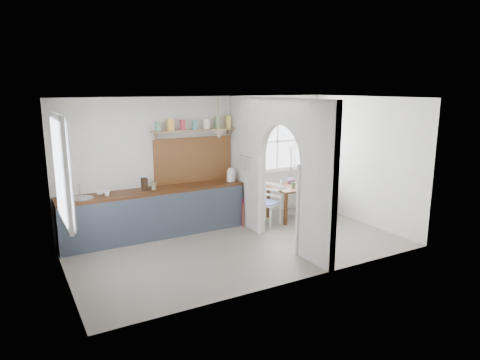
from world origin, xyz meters
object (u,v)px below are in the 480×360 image
dining_table (296,202)px  chair_right (322,191)px  vase (291,179)px  kettle (231,175)px  chair_left (268,202)px

dining_table → chair_right: size_ratio=1.19×
dining_table → chair_right: chair_right is taller
dining_table → vase: size_ratio=6.43×
dining_table → kettle: size_ratio=4.20×
chair_left → kettle: bearing=-145.4°
dining_table → chair_right: bearing=4.0°
kettle → chair_left: bearing=-41.7°
chair_right → kettle: (-2.21, 0.24, 0.56)m
dining_table → chair_left: 0.79m
chair_right → kettle: size_ratio=3.53×
dining_table → vase: vase is taller
dining_table → chair_left: chair_left is taller
vase → chair_right: bearing=-14.0°
dining_table → kettle: 1.61m
chair_right → chair_left: bearing=84.2°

